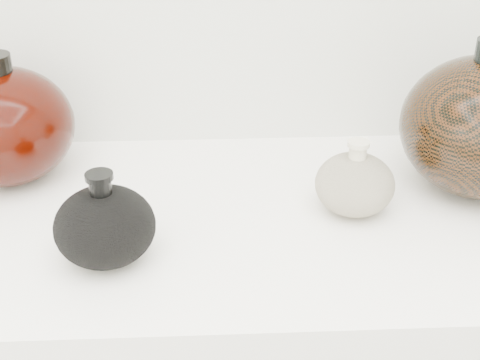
{
  "coord_description": "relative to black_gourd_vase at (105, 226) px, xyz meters",
  "views": [
    {
      "loc": [
        -0.03,
        0.14,
        1.41
      ],
      "look_at": [
        0.01,
        0.92,
        0.97
      ],
      "focal_mm": 50.0,
      "sensor_mm": 36.0,
      "label": 1
    }
  ],
  "objects": [
    {
      "name": "room",
      "position": [
        0.16,
        -0.58,
        0.35
      ],
      "size": [
        3.04,
        2.42,
        2.64
      ],
      "color": "#5C5C5C",
      "rests_on": "ground"
    },
    {
      "name": "left_round_pot",
      "position": [
        -0.18,
        0.23,
        0.04
      ],
      "size": [
        0.25,
        0.25,
        0.2
      ],
      "color": "black",
      "rests_on": "display_counter"
    },
    {
      "name": "cream_gourd_vase",
      "position": [
        0.34,
        0.1,
        -0.01
      ],
      "size": [
        0.14,
        0.14,
        0.11
      ],
      "color": "#BDB195",
      "rests_on": "display_counter"
    },
    {
      "name": "black_gourd_vase",
      "position": [
        0.0,
        0.0,
        0.0
      ],
      "size": [
        0.13,
        0.13,
        0.13
      ],
      "color": "black",
      "rests_on": "display_counter"
    }
  ]
}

